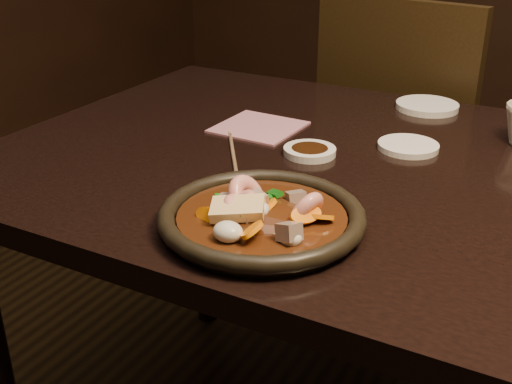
% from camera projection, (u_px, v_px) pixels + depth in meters
% --- Properties ---
extents(table, '(1.60, 0.90, 0.75)m').
position_uv_depth(table, '(441.00, 222.00, 1.07)').
color(table, black).
rests_on(table, floor).
extents(chair, '(0.52, 0.52, 0.95)m').
position_uv_depth(chair, '(408.00, 156.00, 1.77)').
color(chair, black).
rests_on(chair, floor).
extents(plate, '(0.29, 0.29, 0.03)m').
position_uv_depth(plate, '(262.00, 218.00, 0.89)').
color(plate, black).
rests_on(plate, table).
extents(stirfry, '(0.19, 0.18, 0.06)m').
position_uv_depth(stirfry, '(259.00, 215.00, 0.88)').
color(stirfry, '#361909').
rests_on(stirfry, plate).
extents(soy_dish, '(0.09, 0.09, 0.01)m').
position_uv_depth(soy_dish, '(310.00, 151.00, 1.14)').
color(soy_dish, white).
rests_on(soy_dish, table).
extents(saucer_left, '(0.11, 0.11, 0.01)m').
position_uv_depth(saucer_left, '(408.00, 146.00, 1.17)').
color(saucer_left, white).
rests_on(saucer_left, table).
extents(saucer_right, '(0.13, 0.13, 0.01)m').
position_uv_depth(saucer_right, '(427.00, 106.00, 1.39)').
color(saucer_right, white).
rests_on(saucer_right, table).
extents(chopsticks, '(0.13, 0.19, 0.01)m').
position_uv_depth(chopsticks, '(233.00, 154.00, 1.14)').
color(chopsticks, tan).
rests_on(chopsticks, table).
extents(napkin, '(0.16, 0.16, 0.00)m').
position_uv_depth(napkin, '(259.00, 127.00, 1.28)').
color(napkin, '#B06C7C').
rests_on(napkin, table).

